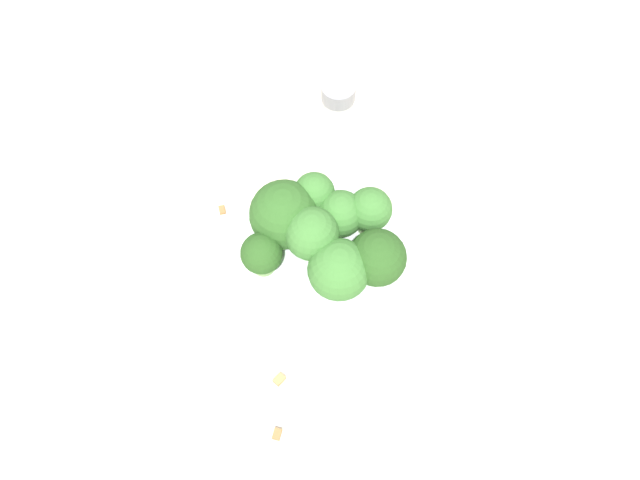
{
  "coord_description": "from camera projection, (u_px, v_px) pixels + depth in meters",
  "views": [
    {
      "loc": [
        0.21,
        0.07,
        0.5
      ],
      "look_at": [
        0.0,
        0.0,
        0.06
      ],
      "focal_mm": 35.0,
      "sensor_mm": 36.0,
      "label": 1
    }
  ],
  "objects": [
    {
      "name": "broccoli_floret_6",
      "position": [
        314.0,
        195.0,
        0.51
      ],
      "size": [
        0.03,
        0.03,
        0.05
      ],
      "color": "#7A9E5B",
      "rests_on": "bowl"
    },
    {
      "name": "almond_crumb_2",
      "position": [
        222.0,
        209.0,
        0.57
      ],
      "size": [
        0.01,
        0.01,
        0.01
      ],
      "primitive_type": "cube",
      "rotation": [
        0.0,
        0.0,
        3.74
      ],
      "color": "olive",
      "rests_on": "ground_plane"
    },
    {
      "name": "bowl",
      "position": [
        320.0,
        264.0,
        0.53
      ],
      "size": [
        0.15,
        0.15,
        0.03
      ],
      "primitive_type": "cylinder",
      "color": "silver",
      "rests_on": "ground_plane"
    },
    {
      "name": "broccoli_floret_2",
      "position": [
        313.0,
        232.0,
        0.49
      ],
      "size": [
        0.04,
        0.04,
        0.06
      ],
      "color": "#84AD66",
      "rests_on": "bowl"
    },
    {
      "name": "broccoli_floret_0",
      "position": [
        284.0,
        215.0,
        0.5
      ],
      "size": [
        0.06,
        0.06,
        0.06
      ],
      "color": "#7A9E5B",
      "rests_on": "bowl"
    },
    {
      "name": "ground_plane",
      "position": [
        320.0,
        272.0,
        0.55
      ],
      "size": [
        3.0,
        3.0,
        0.0
      ],
      "primitive_type": "plane",
      "color": "beige"
    },
    {
      "name": "almond_crumb_0",
      "position": [
        277.0,
        434.0,
        0.48
      ],
      "size": [
        0.01,
        0.01,
        0.01
      ],
      "primitive_type": "cube",
      "rotation": [
        0.0,
        0.0,
        3.21
      ],
      "color": "olive",
      "rests_on": "ground_plane"
    },
    {
      "name": "broccoli_floret_1",
      "position": [
        339.0,
        270.0,
        0.48
      ],
      "size": [
        0.05,
        0.05,
        0.05
      ],
      "color": "#7A9E5B",
      "rests_on": "bowl"
    },
    {
      "name": "broccoli_floret_4",
      "position": [
        262.0,
        255.0,
        0.49
      ],
      "size": [
        0.03,
        0.03,
        0.04
      ],
      "color": "#7A9E5B",
      "rests_on": "bowl"
    },
    {
      "name": "broccoli_floret_5",
      "position": [
        370.0,
        211.0,
        0.5
      ],
      "size": [
        0.04,
        0.04,
        0.05
      ],
      "color": "#8EB770",
      "rests_on": "bowl"
    },
    {
      "name": "broccoli_floret_3",
      "position": [
        341.0,
        214.0,
        0.5
      ],
      "size": [
        0.04,
        0.04,
        0.05
      ],
      "color": "#7A9E5B",
      "rests_on": "bowl"
    },
    {
      "name": "almond_crumb_1",
      "position": [
        282.0,
        380.0,
        0.5
      ],
      "size": [
        0.01,
        0.01,
        0.01
      ],
      "primitive_type": "cube",
      "rotation": [
        0.0,
        0.0,
        5.87
      ],
      "color": "#AD7F4C",
      "rests_on": "ground_plane"
    },
    {
      "name": "broccoli_floret_7",
      "position": [
        379.0,
        253.0,
        0.49
      ],
      "size": [
        0.05,
        0.05,
        0.05
      ],
      "color": "#8EB770",
      "rests_on": "bowl"
    },
    {
      "name": "pepper_shaker",
      "position": [
        338.0,
        112.0,
        0.58
      ],
      "size": [
        0.03,
        0.03,
        0.07
      ],
      "color": "silver",
      "rests_on": "ground_plane"
    }
  ]
}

